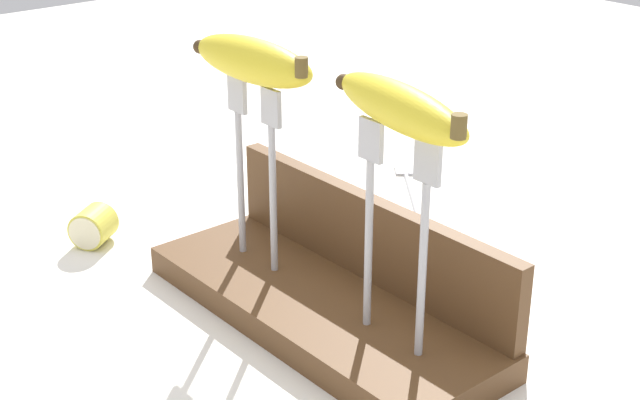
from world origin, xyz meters
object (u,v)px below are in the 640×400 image
Objects in this scene: banana_raised_right at (396,108)px; fork_stand_right at (393,220)px; fork_stand_left at (252,158)px; banana_chunk_near at (93,227)px; fork_fallen_near at (408,180)px; banana_raised_left at (249,61)px.

fork_stand_right is at bearing -10.92° from banana_raised_right.
fork_stand_left is 3.23× the size of banana_chunk_near.
banana_raised_right is 0.49m from fork_fallen_near.
banana_chunk_near is at bearing -157.18° from fork_stand_left.
banana_raised_left is 0.92× the size of banana_raised_right.
fork_stand_right is 0.42m from banana_chunk_near.
fork_stand_right reaches higher than banana_chunk_near.
banana_raised_left is 1.13× the size of fork_fallen_near.
banana_chunk_near is at bearing -168.13° from banana_raised_right.
banana_raised_left is 0.40m from fork_fallen_near.
fork_fallen_near is 2.45× the size of banana_chunk_near.
fork_fallen_near is at bearing 132.42° from banana_raised_right.
banana_raised_right is at bearing 0.00° from fork_stand_left.
fork_stand_right reaches higher than fork_stand_left.
fork_fallen_near is at bearing 106.37° from fork_stand_left.
fork_stand_left is at bearing -180.00° from banana_raised_right.
fork_stand_left is 1.07× the size of banana_raised_right.
fork_stand_left is 0.24m from banana_chunk_near.
fork_fallen_near is (-0.29, 0.32, -0.14)m from fork_stand_right.
fork_stand_right is 0.45m from fork_fallen_near.
fork_stand_left is at bearing 22.82° from banana_chunk_near.
banana_raised_right reaches higher than fork_fallen_near.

